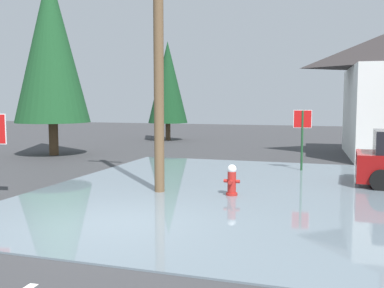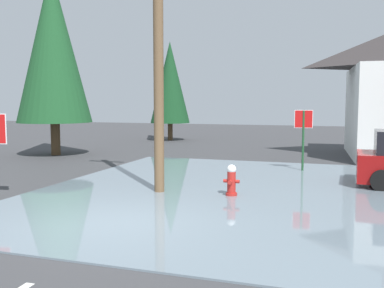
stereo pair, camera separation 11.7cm
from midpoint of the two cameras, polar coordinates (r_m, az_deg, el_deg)
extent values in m
cube|color=#38383A|center=(9.69, -10.29, -10.33)|extent=(80.00, 80.00, 0.10)
cube|color=slate|center=(12.88, 4.20, -5.97)|extent=(10.45, 12.65, 0.04)
cube|color=silver|center=(8.03, -15.50, -13.43)|extent=(3.21, 0.47, 0.01)
cylinder|color=#AD231E|center=(12.15, 4.86, -6.51)|extent=(0.32, 0.32, 0.11)
cylinder|color=#AD231E|center=(12.08, 4.87, -4.93)|extent=(0.23, 0.23, 0.58)
sphere|color=white|center=(12.02, 4.89, -3.25)|extent=(0.25, 0.25, 0.25)
cylinder|color=#AD231E|center=(12.11, 4.10, -4.76)|extent=(0.11, 0.09, 0.09)
cylinder|color=#AD231E|center=(12.04, 5.66, -4.83)|extent=(0.11, 0.09, 0.09)
cylinder|color=#AD231E|center=(11.92, 4.70, -4.93)|extent=(0.11, 0.11, 0.11)
cylinder|color=brown|center=(12.60, -4.64, 16.52)|extent=(0.28, 0.28, 9.98)
cylinder|color=#1E4C28|center=(16.76, 13.81, 0.37)|extent=(0.08, 0.08, 2.25)
cube|color=white|center=(16.71, 13.88, 3.15)|extent=(0.66, 0.10, 0.66)
cube|color=red|center=(16.71, 13.88, 3.15)|extent=(0.62, 0.11, 0.62)
cylinder|color=black|center=(15.62, 22.55, -3.23)|extent=(0.65, 0.24, 0.64)
cylinder|color=black|center=(13.81, 22.98, -4.35)|extent=(0.65, 0.24, 0.64)
cylinder|color=#4C3823|center=(22.26, -17.56, 0.65)|extent=(0.44, 0.44, 1.58)
cone|color=#194723|center=(22.34, -17.89, 11.96)|extent=(3.52, 3.52, 7.21)
cylinder|color=#4C3823|center=(29.37, -3.23, 1.62)|extent=(0.32, 0.32, 1.17)
cone|color=#143D1E|center=(29.33, -3.26, 7.94)|extent=(2.59, 2.59, 5.31)
camera|label=1|loc=(0.06, -90.26, -0.02)|focal=41.36mm
camera|label=2|loc=(0.06, 89.74, 0.02)|focal=41.36mm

